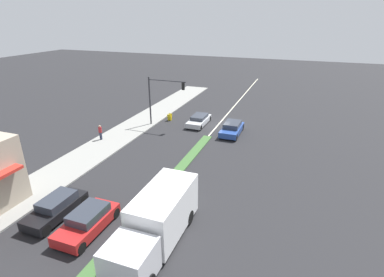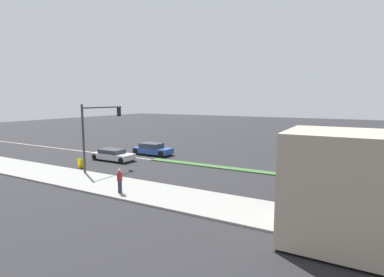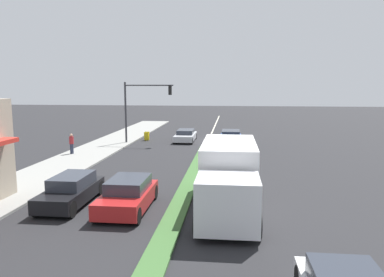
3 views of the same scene
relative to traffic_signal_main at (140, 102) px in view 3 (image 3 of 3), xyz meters
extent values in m
plane|color=#232326|center=(-6.12, 15.37, -3.90)|extent=(160.00, 160.00, 0.00)
cube|color=gray|center=(2.88, 15.87, -3.84)|extent=(4.00, 73.00, 0.12)
cube|color=beige|center=(-6.12, -2.63, -3.90)|extent=(0.16, 60.00, 0.01)
cylinder|color=#333338|center=(1.43, 0.01, -0.98)|extent=(0.18, 0.18, 5.60)
cylinder|color=#333338|center=(-0.82, 0.01, 1.52)|extent=(4.50, 0.12, 0.12)
cube|color=black|center=(-2.77, 0.01, 1.07)|extent=(0.28, 0.24, 0.84)
sphere|color=red|center=(-2.77, -0.12, 1.34)|extent=(0.18, 0.18, 0.18)
sphere|color=gold|center=(-2.77, -0.12, 1.07)|extent=(0.18, 0.18, 0.18)
sphere|color=green|center=(-2.77, -0.12, 0.80)|extent=(0.18, 0.18, 0.18)
cylinder|color=#282D42|center=(4.01, 6.22, -3.39)|extent=(0.26, 0.26, 0.78)
cylinder|color=maroon|center=(4.01, 6.22, -2.71)|extent=(0.34, 0.34, 0.58)
sphere|color=tan|center=(4.01, 6.22, -2.31)|extent=(0.22, 0.22, 0.22)
cube|color=yellow|center=(-0.02, -2.33, -3.47)|extent=(0.45, 0.21, 0.84)
cube|color=yellow|center=(-0.02, -2.01, -3.47)|extent=(0.45, 0.21, 0.84)
cube|color=silver|center=(-8.32, 20.69, -2.68)|extent=(2.28, 2.20, 1.90)
cube|color=white|center=(-8.32, 16.84, -2.33)|extent=(2.40, 5.10, 2.60)
cylinder|color=black|center=(-9.40, 20.89, -3.45)|extent=(0.28, 0.90, 0.90)
cylinder|color=black|center=(-7.24, 20.89, -3.45)|extent=(0.28, 0.90, 0.90)
cylinder|color=black|center=(-9.40, 15.59, -3.45)|extent=(0.28, 0.90, 0.90)
cylinder|color=black|center=(-7.24, 15.59, -3.45)|extent=(0.28, 0.90, 0.90)
cube|color=black|center=(-1.12, 17.94, -3.39)|extent=(1.71, 4.28, 0.62)
cube|color=#2D333D|center=(-1.12, 17.73, -2.82)|extent=(1.45, 2.36, 0.52)
cylinder|color=black|center=(-1.88, 19.62, -3.54)|extent=(0.22, 0.72, 0.72)
cylinder|color=black|center=(-0.37, 19.62, -3.54)|extent=(0.22, 0.72, 0.72)
cylinder|color=black|center=(-1.88, 16.27, -3.54)|extent=(0.22, 0.72, 0.72)
cylinder|color=black|center=(-0.37, 16.27, -3.54)|extent=(0.22, 0.72, 0.72)
cube|color=#284793|center=(-8.32, -0.33, -3.40)|extent=(1.89, 4.31, 0.61)
cube|color=#2D333D|center=(-8.32, -0.55, -2.85)|extent=(1.61, 2.37, 0.50)
cylinder|color=black|center=(-9.17, 1.37, -3.55)|extent=(0.22, 0.70, 0.70)
cylinder|color=black|center=(-7.48, 1.37, -3.55)|extent=(0.22, 0.70, 0.70)
cylinder|color=black|center=(-9.17, -2.03, -3.55)|extent=(0.22, 0.70, 0.70)
cylinder|color=black|center=(-7.48, -2.03, -3.55)|extent=(0.22, 0.70, 0.70)
cube|color=#B7BABF|center=(-3.92, -1.98, -3.45)|extent=(1.80, 4.36, 0.56)
cube|color=#2D333D|center=(-3.92, -2.20, -2.97)|extent=(1.53, 2.40, 0.40)
cylinder|color=black|center=(-4.72, -0.20, -3.59)|extent=(0.22, 0.62, 0.62)
cylinder|color=black|center=(-3.13, -0.20, -3.59)|extent=(0.22, 0.62, 0.62)
cylinder|color=black|center=(-4.72, -3.76, -3.59)|extent=(0.22, 0.62, 0.62)
cylinder|color=black|center=(-3.13, -3.76, -3.59)|extent=(0.22, 0.62, 0.62)
cube|color=#AD1E1E|center=(-3.92, 18.38, -3.38)|extent=(1.89, 4.20, 0.66)
cube|color=#2D333D|center=(-3.92, 18.17, -2.79)|extent=(1.60, 2.31, 0.53)
cylinder|color=black|center=(-4.77, 20.04, -3.56)|extent=(0.22, 0.68, 0.68)
cylinder|color=black|center=(-3.08, 20.04, -3.56)|extent=(0.22, 0.68, 0.68)
cylinder|color=black|center=(-4.77, 16.72, -3.56)|extent=(0.22, 0.68, 0.68)
cylinder|color=black|center=(-3.08, 16.72, -3.56)|extent=(0.22, 0.68, 0.68)
camera|label=1|loc=(-14.94, 29.93, 8.19)|focal=28.00mm
camera|label=2|loc=(18.05, 19.43, 2.21)|focal=28.00mm
camera|label=3|loc=(-8.45, 33.85, 1.56)|focal=35.00mm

